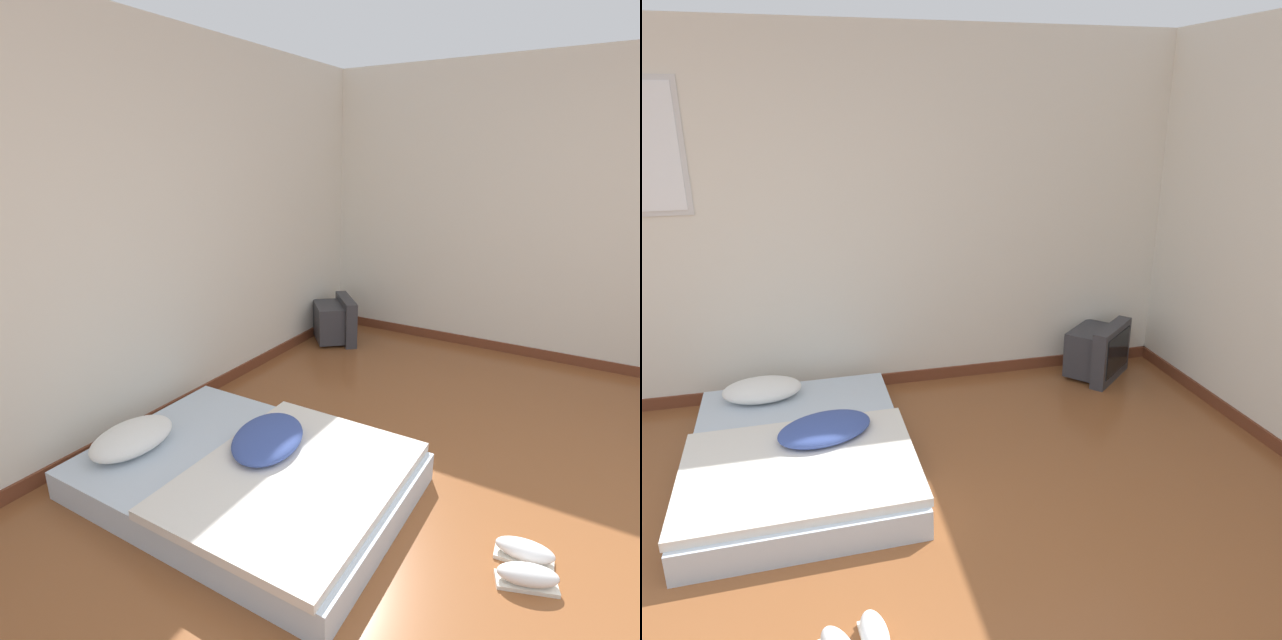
% 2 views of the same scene
% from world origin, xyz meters
% --- Properties ---
extents(wall_back, '(8.33, 0.08, 2.60)m').
position_xyz_m(wall_back, '(-0.01, 2.98, 1.29)').
color(wall_back, silver).
rests_on(wall_back, ground_plane).
extents(mattress_bed, '(1.28, 1.76, 0.31)m').
position_xyz_m(mattress_bed, '(0.05, 1.90, 0.12)').
color(mattress_bed, silver).
rests_on(mattress_bed, ground_plane).
extents(crt_tv, '(0.61, 0.60, 0.45)m').
position_xyz_m(crt_tv, '(2.38, 2.67, 0.21)').
color(crt_tv, '#333338').
rests_on(crt_tv, ground_plane).
extents(sneaker_pair, '(0.31, 0.31, 0.10)m').
position_xyz_m(sneaker_pair, '(0.24, 0.46, 0.05)').
color(sneaker_pair, silver).
rests_on(sneaker_pair, ground_plane).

